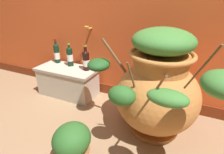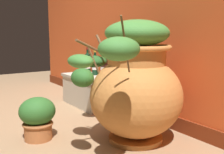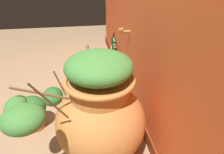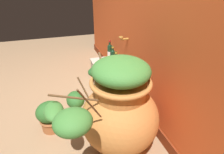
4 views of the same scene
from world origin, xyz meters
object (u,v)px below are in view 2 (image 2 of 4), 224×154
object	(u,v)px
wine_bottle_left	(88,62)
wine_bottle_right	(95,64)
terracotta_urn	(135,85)
wine_bottle_middle	(104,67)
potted_shrub	(38,117)

from	to	relation	value
wine_bottle_left	wine_bottle_right	distance (m)	0.22
terracotta_urn	wine_bottle_right	bearing A→B (deg)	164.20
wine_bottle_right	wine_bottle_left	bearing A→B (deg)	173.55
wine_bottle_left	wine_bottle_middle	world-z (taller)	wine_bottle_left
wine_bottle_middle	wine_bottle_right	world-z (taller)	wine_bottle_middle
wine_bottle_middle	potted_shrub	bearing A→B (deg)	-64.36
wine_bottle_left	wine_bottle_right	bearing A→B (deg)	-6.45
wine_bottle_middle	potted_shrub	distance (m)	1.02
wine_bottle_middle	potted_shrub	xyz separation A→B (m)	(0.43, -0.89, -0.29)
terracotta_urn	wine_bottle_left	bearing A→B (deg)	165.69
wine_bottle_middle	wine_bottle_left	bearing A→B (deg)	172.67
terracotta_urn	wine_bottle_right	distance (m)	1.16
terracotta_urn	wine_bottle_middle	size ratio (longest dim) A/B	3.74
terracotta_urn	potted_shrub	size ratio (longest dim) A/B	3.32
potted_shrub	wine_bottle_left	bearing A→B (deg)	133.36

